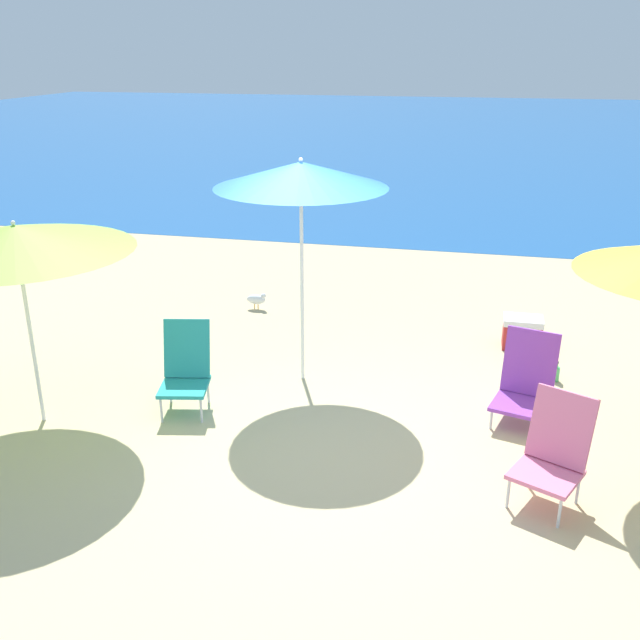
# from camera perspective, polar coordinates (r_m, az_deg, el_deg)

# --- Properties ---
(ground_plane) EXTENTS (60.00, 60.00, 0.00)m
(ground_plane) POSITION_cam_1_polar(r_m,az_deg,el_deg) (6.67, 1.22, -8.85)
(ground_plane) COLOR #C6B284
(sea_water) EXTENTS (60.00, 40.00, 0.01)m
(sea_water) POSITION_cam_1_polar(r_m,az_deg,el_deg) (32.28, 10.95, 14.83)
(sea_water) COLOR #1E5699
(sea_water) RESTS_ON ground
(beach_umbrella_lime) EXTENTS (2.03, 2.03, 1.93)m
(beach_umbrella_lime) POSITION_cam_1_polar(r_m,az_deg,el_deg) (6.72, -23.18, 6.03)
(beach_umbrella_lime) COLOR white
(beach_umbrella_lime) RESTS_ON ground
(beach_umbrella_blue) EXTENTS (1.71, 1.71, 2.33)m
(beach_umbrella_blue) POSITION_cam_1_polar(r_m,az_deg,el_deg) (7.00, -1.53, 11.52)
(beach_umbrella_blue) COLOR white
(beach_umbrella_blue) RESTS_ON ground
(beach_chair_pink) EXTENTS (0.66, 0.69, 0.87)m
(beach_chair_pink) POSITION_cam_1_polar(r_m,az_deg,el_deg) (5.83, 18.21, -9.81)
(beach_chair_pink) COLOR silver
(beach_chair_pink) RESTS_ON ground
(beach_chair_teal) EXTENTS (0.55, 0.65, 0.85)m
(beach_chair_teal) POSITION_cam_1_polar(r_m,az_deg,el_deg) (7.02, -10.70, -3.69)
(beach_chair_teal) COLOR silver
(beach_chair_teal) RESTS_ON ground
(beach_chair_purple) EXTENTS (0.62, 0.66, 0.86)m
(beach_chair_purple) POSITION_cam_1_polar(r_m,az_deg,el_deg) (6.97, 16.14, -4.73)
(beach_chair_purple) COLOR silver
(beach_chair_purple) RESTS_ON ground
(water_bottle) EXTENTS (0.09, 0.09, 0.22)m
(water_bottle) POSITION_cam_1_polar(r_m,az_deg,el_deg) (7.97, 18.31, -4.06)
(water_bottle) COLOR #4CB266
(water_bottle) RESTS_ON ground
(cooler_box) EXTENTS (0.45, 0.33, 0.37)m
(cooler_box) POSITION_cam_1_polar(r_m,az_deg,el_deg) (8.68, 15.86, -0.95)
(cooler_box) COLOR #B72828
(cooler_box) RESTS_ON ground
(seagull) EXTENTS (0.27, 0.11, 0.23)m
(seagull) POSITION_cam_1_polar(r_m,az_deg,el_deg) (9.63, -5.09, 1.68)
(seagull) COLOR gold
(seagull) RESTS_ON ground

